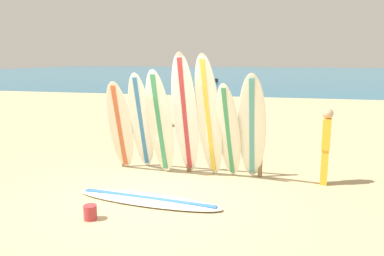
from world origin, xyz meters
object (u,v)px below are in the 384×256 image
sand_bucket (90,212)px  surfboard_rack (189,137)px  surfboard_lying_on_sand (148,200)px  beachgoer_standing (326,143)px  surfboard_leaning_left (141,123)px  surfboard_leaning_center_right (209,118)px  surfboard_leaning_far_right (252,128)px  surfboard_leaning_center_left (160,123)px  small_boat_offshore (207,80)px  surfboard_leaning_center (185,116)px  surfboard_leaning_right (229,132)px  surfboard_leaning_far_left (120,126)px

sand_bucket → surfboard_rack: bearing=72.8°
surfboard_lying_on_sand → beachgoer_standing: bearing=29.1°
surfboard_leaning_left → surfboard_leaning_center_right: size_ratio=0.86×
surfboard_rack → surfboard_leaning_far_right: surfboard_leaning_far_right is taller
surfboard_leaning_far_right → surfboard_leaning_left: bearing=178.3°
surfboard_leaning_left → surfboard_leaning_center_left: size_ratio=0.97×
beachgoer_standing → surfboard_leaning_far_right: bearing=-172.0°
surfboard_leaning_center_right → small_boat_offshore: size_ratio=1.17×
surfboard_leaning_center → surfboard_leaning_far_right: bearing=0.2°
surfboard_leaning_center_right → surfboard_leaning_far_right: surfboard_leaning_center_right is taller
surfboard_leaning_center_left → surfboard_leaning_center_right: bearing=0.8°
surfboard_leaning_center_right → surfboard_lying_on_sand: 2.08m
surfboard_leaning_center → surfboard_leaning_far_right: (1.36, 0.01, -0.19)m
surfboard_leaning_center → surfboard_leaning_center_right: size_ratio=1.01×
surfboard_lying_on_sand → surfboard_leaning_left: bearing=114.3°
surfboard_lying_on_sand → small_boat_offshore: (-5.59, 32.28, 0.22)m
surfboard_leaning_center → surfboard_leaning_center_right: (0.50, -0.03, -0.01)m
surfboard_leaning_center_left → surfboard_leaning_right: size_ratio=1.12×
surfboard_lying_on_sand → surfboard_leaning_far_right: bearing=42.5°
surfboard_rack → small_boat_offshore: (-5.85, 30.41, -0.51)m
surfboard_leaning_left → surfboard_leaning_far_left: bearing=-174.9°
surfboard_lying_on_sand → small_boat_offshore: 32.76m
surfboard_rack → surfboard_leaning_center_right: size_ratio=1.24×
surfboard_leaning_right → surfboard_rack: bearing=158.0°
surfboard_leaning_left → surfboard_rack: bearing=16.9°
surfboard_leaning_far_left → surfboard_leaning_center: (1.47, -0.03, 0.29)m
small_boat_offshore → surfboard_leaning_center_left: bearing=-80.2°
beachgoer_standing → sand_bucket: beachgoer_standing is taller
surfboard_leaning_center_left → beachgoer_standing: size_ratio=1.49×
surfboard_rack → surfboard_leaning_right: (0.92, -0.37, 0.24)m
surfboard_rack → surfboard_leaning_far_right: 1.47m
surfboard_rack → surfboard_leaning_center: (0.02, -0.37, 0.53)m
surfboard_leaning_center → surfboard_leaning_center_right: 0.50m
surfboard_leaning_far_left → surfboard_leaning_far_right: size_ratio=0.91×
surfboard_leaning_center_right → surfboard_lying_on_sand: bearing=-117.9°
surfboard_leaning_center → small_boat_offshore: 31.35m
surfboard_leaning_far_left → surfboard_leaning_center: size_ratio=0.78×
surfboard_rack → small_boat_offshore: size_ratio=1.46×
surfboard_leaning_center → beachgoer_standing: size_ratio=1.71×
surfboard_leaning_right → small_boat_offshore: (-6.77, 30.78, -0.75)m
surfboard_leaning_center_left → small_boat_offshore: bearing=99.8°
surfboard_leaning_right → surfboard_leaning_far_right: surfboard_leaning_far_right is taller
surfboard_leaning_far_left → surfboard_leaning_right: (2.37, -0.03, 0.00)m
surfboard_leaning_left → surfboard_leaning_far_right: size_ratio=0.99×
sand_bucket → surfboard_leaning_far_right: bearing=47.1°
surfboard_leaning_far_right → sand_bucket: (-2.24, -2.41, -0.99)m
surfboard_leaning_left → surfboard_lying_on_sand: surfboard_leaning_left is taller
small_boat_offshore → sand_bucket: bearing=-81.5°
small_boat_offshore → sand_bucket: (4.99, -33.18, -0.14)m
surfboard_rack → surfboard_leaning_far_left: surfboard_leaning_far_left is taller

